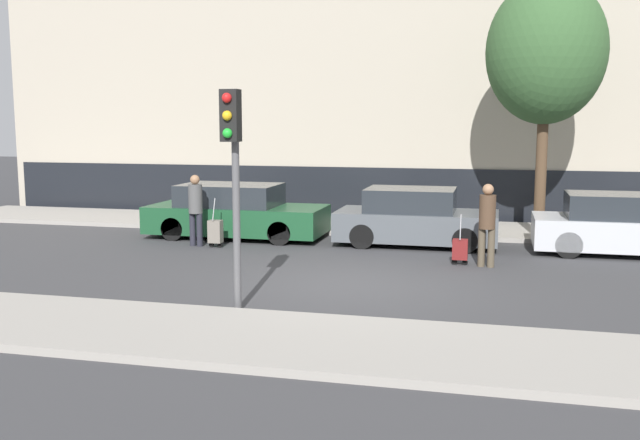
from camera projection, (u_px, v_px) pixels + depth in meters
The scene contains 14 objects.
ground_plane at pixel (352, 285), 13.38m from camera, with size 80.00×80.00×0.00m, color #38383A.
sidewalk_near at pixel (298, 341), 9.76m from camera, with size 28.00×2.50×0.12m.
sidewalk_far at pixel (401, 228), 20.10m from camera, with size 28.00×3.00×0.12m.
building_facade at pixel (417, 33), 22.51m from camera, with size 28.00×2.34×11.66m.
parked_car_0 at pixel (235, 213), 18.73m from camera, with size 4.63×1.92×1.40m.
parked_car_1 at pixel (415, 219), 17.56m from camera, with size 3.92×1.81×1.41m.
parked_car_2 at pixel (620, 226), 16.36m from camera, with size 3.92×1.77×1.40m.
pedestrian_left at pixel (196, 206), 17.39m from camera, with size 0.35×0.34×1.75m.
trolley_left at pixel (215, 232), 17.25m from camera, with size 0.34×0.29×1.21m.
pedestrian_right at pixel (487, 220), 14.88m from camera, with size 0.35×0.34×1.76m.
trolley_right at pixel (460, 249), 15.18m from camera, with size 0.34×0.29×1.09m.
traffic_light at pixel (233, 155), 11.10m from camera, with size 0.28×0.47×3.54m.
parked_bicycle at pixel (423, 212), 20.20m from camera, with size 1.77×0.06×0.96m.
bare_tree_near_crossing at pixel (546, 52), 17.76m from camera, with size 2.96×2.96×6.46m.
Camera 1 is at (2.56, -12.84, 3.06)m, focal length 40.00 mm.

